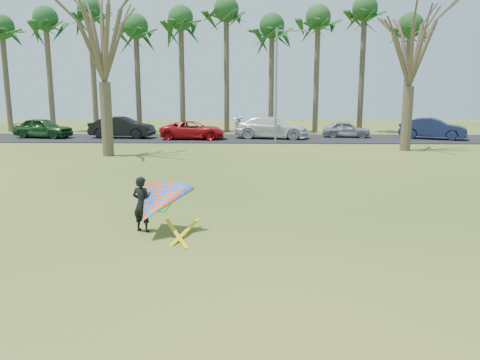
{
  "coord_description": "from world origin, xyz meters",
  "views": [
    {
      "loc": [
        0.38,
        -11.69,
        3.72
      ],
      "look_at": [
        0.0,
        2.0,
        1.1
      ],
      "focal_mm": 35.0,
      "sensor_mm": 36.0,
      "label": 1
    }
  ],
  "objects_px": {
    "car_1": "(122,127)",
    "car_2": "(193,130)",
    "bare_tree_left": "(102,32)",
    "kite_flyer": "(156,203)",
    "car_3": "(271,127)",
    "car_4": "(346,129)",
    "car_0": "(43,128)",
    "car_5": "(433,128)",
    "bare_tree_right": "(412,43)",
    "streetlight": "(278,80)"
  },
  "relations": [
    {
      "from": "car_2",
      "to": "car_3",
      "type": "height_order",
      "value": "car_3"
    },
    {
      "from": "streetlight",
      "to": "car_0",
      "type": "height_order",
      "value": "streetlight"
    },
    {
      "from": "car_1",
      "to": "car_2",
      "type": "distance_m",
      "value": 5.75
    },
    {
      "from": "bare_tree_right",
      "to": "kite_flyer",
      "type": "distance_m",
      "value": 22.38
    },
    {
      "from": "car_0",
      "to": "kite_flyer",
      "type": "xyz_separation_m",
      "value": [
        13.99,
        -24.66,
        -0.0
      ]
    },
    {
      "from": "bare_tree_right",
      "to": "car_2",
      "type": "relative_size",
      "value": 1.86
    },
    {
      "from": "car_0",
      "to": "car_2",
      "type": "height_order",
      "value": "car_0"
    },
    {
      "from": "streetlight",
      "to": "car_3",
      "type": "distance_m",
      "value": 4.6
    },
    {
      "from": "car_2",
      "to": "car_5",
      "type": "bearing_deg",
      "value": -86.89
    },
    {
      "from": "streetlight",
      "to": "car_3",
      "type": "bearing_deg",
      "value": 96.78
    },
    {
      "from": "car_0",
      "to": "streetlight",
      "type": "bearing_deg",
      "value": -87.32
    },
    {
      "from": "car_2",
      "to": "bare_tree_right",
      "type": "bearing_deg",
      "value": -112.08
    },
    {
      "from": "bare_tree_left",
      "to": "bare_tree_right",
      "type": "relative_size",
      "value": 1.05
    },
    {
      "from": "car_4",
      "to": "kite_flyer",
      "type": "xyz_separation_m",
      "value": [
        -9.98,
        -25.8,
        0.14
      ]
    },
    {
      "from": "car_0",
      "to": "car_4",
      "type": "xyz_separation_m",
      "value": [
        23.97,
        1.14,
        -0.14
      ]
    },
    {
      "from": "bare_tree_left",
      "to": "car_2",
      "type": "bearing_deg",
      "value": 67.42
    },
    {
      "from": "car_3",
      "to": "car_4",
      "type": "xyz_separation_m",
      "value": [
        6.01,
        1.01,
        -0.2
      ]
    },
    {
      "from": "streetlight",
      "to": "kite_flyer",
      "type": "bearing_deg",
      "value": -101.15
    },
    {
      "from": "car_3",
      "to": "car_2",
      "type": "bearing_deg",
      "value": 107.88
    },
    {
      "from": "streetlight",
      "to": "kite_flyer",
      "type": "xyz_separation_m",
      "value": [
        -4.31,
        -21.9,
        -3.62
      ]
    },
    {
      "from": "bare_tree_left",
      "to": "car_2",
      "type": "relative_size",
      "value": 1.96
    },
    {
      "from": "car_1",
      "to": "car_5",
      "type": "xyz_separation_m",
      "value": [
        24.13,
        -0.15,
        -0.02
      ]
    },
    {
      "from": "streetlight",
      "to": "car_0",
      "type": "bearing_deg",
      "value": 171.42
    },
    {
      "from": "bare_tree_left",
      "to": "car_4",
      "type": "bearing_deg",
      "value": 34.57
    },
    {
      "from": "car_4",
      "to": "car_5",
      "type": "relative_size",
      "value": 0.77
    },
    {
      "from": "bare_tree_right",
      "to": "car_0",
      "type": "relative_size",
      "value": 2.01
    },
    {
      "from": "kite_flyer",
      "to": "streetlight",
      "type": "bearing_deg",
      "value": 78.85
    },
    {
      "from": "car_3",
      "to": "car_5",
      "type": "distance_m",
      "value": 12.4
    },
    {
      "from": "bare_tree_left",
      "to": "car_4",
      "type": "xyz_separation_m",
      "value": [
        15.82,
        10.9,
        -6.22
      ]
    },
    {
      "from": "bare_tree_left",
      "to": "car_1",
      "type": "height_order",
      "value": "bare_tree_left"
    },
    {
      "from": "car_3",
      "to": "kite_flyer",
      "type": "bearing_deg",
      "value": -178.83
    },
    {
      "from": "car_3",
      "to": "car_4",
      "type": "height_order",
      "value": "car_3"
    },
    {
      "from": "streetlight",
      "to": "car_0",
      "type": "xyz_separation_m",
      "value": [
        -18.31,
        2.76,
        -3.62
      ]
    },
    {
      "from": "car_2",
      "to": "bare_tree_left",
      "type": "bearing_deg",
      "value": 158.51
    },
    {
      "from": "streetlight",
      "to": "car_5",
      "type": "height_order",
      "value": "streetlight"
    },
    {
      "from": "car_5",
      "to": "kite_flyer",
      "type": "height_order",
      "value": "kite_flyer"
    },
    {
      "from": "car_3",
      "to": "car_5",
      "type": "xyz_separation_m",
      "value": [
        12.4,
        -0.16,
        -0.04
      ]
    },
    {
      "from": "bare_tree_right",
      "to": "car_3",
      "type": "relative_size",
      "value": 1.59
    },
    {
      "from": "kite_flyer",
      "to": "car_1",
      "type": "bearing_deg",
      "value": 107.39
    },
    {
      "from": "streetlight",
      "to": "car_3",
      "type": "relative_size",
      "value": 1.38
    },
    {
      "from": "bare_tree_right",
      "to": "streetlight",
      "type": "distance_m",
      "value": 9.05
    },
    {
      "from": "car_1",
      "to": "car_4",
      "type": "xyz_separation_m",
      "value": [
        17.74,
        1.01,
        -0.19
      ]
    },
    {
      "from": "car_0",
      "to": "car_3",
      "type": "relative_size",
      "value": 0.79
    },
    {
      "from": "streetlight",
      "to": "car_2",
      "type": "height_order",
      "value": "streetlight"
    },
    {
      "from": "bare_tree_left",
      "to": "kite_flyer",
      "type": "distance_m",
      "value": 17.12
    },
    {
      "from": "bare_tree_right",
      "to": "car_2",
      "type": "distance_m",
      "value": 16.53
    },
    {
      "from": "bare_tree_left",
      "to": "car_0",
      "type": "height_order",
      "value": "bare_tree_left"
    },
    {
      "from": "streetlight",
      "to": "car_1",
      "type": "height_order",
      "value": "streetlight"
    },
    {
      "from": "bare_tree_left",
      "to": "kite_flyer",
      "type": "xyz_separation_m",
      "value": [
        5.85,
        -14.9,
        -6.08
      ]
    },
    {
      "from": "car_4",
      "to": "car_3",
      "type": "bearing_deg",
      "value": 107.82
    }
  ]
}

